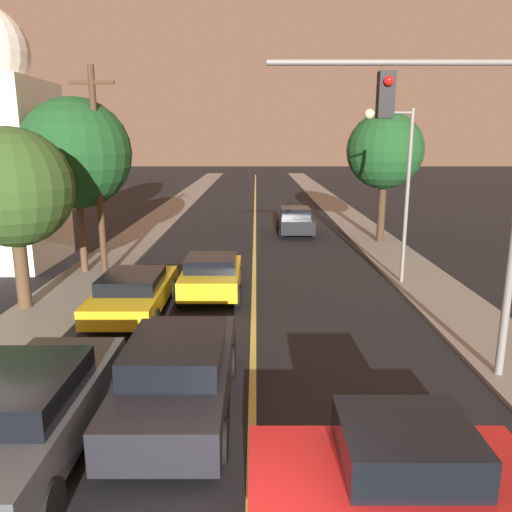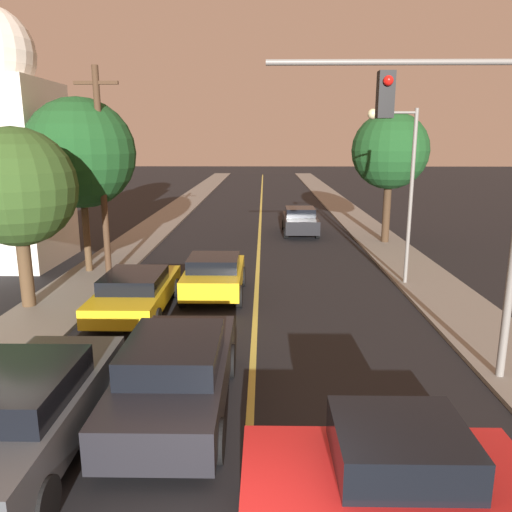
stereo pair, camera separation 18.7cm
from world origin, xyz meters
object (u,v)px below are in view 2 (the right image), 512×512
Objects in this scene: car_outer_lane_front at (25,411)px; car_outer_lane_second at (136,291)px; utility_pole_left at (102,171)px; car_crossing_right at (389,476)px; tree_left_near at (17,188)px; tree_right_near at (390,151)px; tree_left_far at (80,154)px; streetlamp_right at (400,172)px; car_near_lane_front at (176,373)px; traffic_signal_mast at (466,165)px; car_far_oncoming at (300,221)px; car_near_lane_second at (214,275)px.

car_outer_lane_front is 1.03× the size of car_outer_lane_second.
utility_pole_left reaches higher than car_outer_lane_second.
tree_left_near reaches higher than car_crossing_right.
tree_right_near is (10.27, 10.78, 4.04)m from car_outer_lane_second.
tree_left_near is (-3.53, 7.61, 3.00)m from car_outer_lane_front.
tree_left_far reaches higher than tree_right_near.
car_crossing_right is at bearing -103.13° from tree_right_near.
tree_left_near is at bearing -166.79° from streetlamp_right.
car_crossing_right is at bearing -57.22° from car_outer_lane_second.
streetlamp_right reaches higher than car_near_lane_front.
traffic_signal_mast is at bearing 14.30° from car_near_lane_front.
car_far_oncoming is at bearing 65.90° from car_outer_lane_second.
utility_pole_left is 1.49m from tree_left_far.
streetlamp_right is at bearing -7.18° from tree_left_far.
car_near_lane_front is at bearing -66.02° from utility_pole_left.
car_near_lane_front is 0.65× the size of utility_pole_left.
utility_pole_left is 1.39× the size of tree_left_near.
tree_left_near is at bearing 114.88° from car_outer_lane_front.
tree_left_far is (-3.11, 4.66, 4.07)m from car_outer_lane_second.
car_near_lane_front is 1.29× the size of car_near_lane_second.
traffic_signal_mast is (2.41, 4.44, 3.97)m from car_crossing_right.
car_crossing_right is 0.58× the size of tree_left_far.
streetlamp_right is (2.75, -10.35, 3.41)m from car_far_oncoming.
car_outer_lane_second is at bearing -133.61° from tree_right_near.
car_outer_lane_second is (-0.00, 7.35, -0.16)m from car_outer_lane_front.
car_outer_lane_front is 1.28× the size of car_crossing_right.
traffic_signal_mast is at bearing -95.24° from streetlamp_right.
car_far_oncoming reaches higher than car_near_lane_second.
car_far_oncoming is 0.69× the size of streetlamp_right.
streetlamp_right is at bearing -3.48° from utility_pole_left.
traffic_signal_mast reaches higher than car_near_lane_second.
car_outer_lane_front is at bearing 75.32° from car_crossing_right.
car_outer_lane_second is 0.73× the size of tree_left_far.
car_outer_lane_second is at bearing -61.81° from utility_pole_left.
car_crossing_right is (3.42, -2.95, -0.04)m from car_near_lane_front.
traffic_signal_mast is 1.24× the size of tree_left_near.
tree_left_far is at bearing 141.66° from utility_pole_left.
tree_right_near is (10.27, 18.13, 3.88)m from car_outer_lane_front.
traffic_signal_mast reaches higher than tree_left_far.
utility_pole_left is 1.18× the size of tree_right_near.
streetlamp_right is (0.69, 7.56, -0.60)m from traffic_signal_mast.
tree_left_near is at bearing 175.69° from car_outer_lane_second.
tree_left_far is (-5.38, 10.55, 3.92)m from car_near_lane_front.
car_crossing_right is at bearing -118.50° from traffic_signal_mast.
tree_left_near is at bearing 158.13° from traffic_signal_mast.
car_crossing_right is 0.70× the size of tree_left_near.
utility_pole_left reaches higher than car_outer_lane_front.
car_crossing_right is 16.59m from tree_left_far.
traffic_signal_mast is 7.62m from streetlamp_right.
tree_left_far is at bearing 141.05° from traffic_signal_mast.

